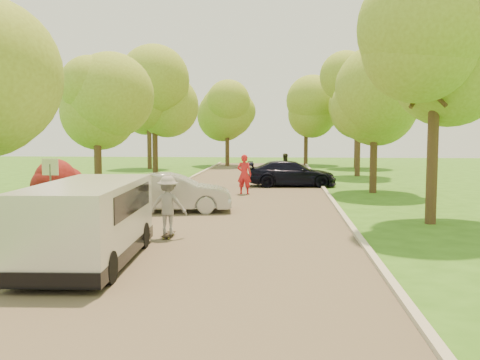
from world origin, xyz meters
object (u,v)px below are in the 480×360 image
(minivan, at_px, (89,221))
(skateboarder, at_px, (168,205))
(street_sign, at_px, (50,177))
(dark_sedan, at_px, (292,174))
(person_striped, at_px, (244,174))
(silver_sedan, at_px, (173,193))
(longboard, at_px, (168,234))
(person_olive, at_px, (285,168))

(minivan, bearing_deg, skateboarder, 66.29)
(street_sign, bearing_deg, dark_sedan, 57.30)
(street_sign, bearing_deg, person_striped, 56.62)
(street_sign, bearing_deg, minivan, -58.08)
(street_sign, height_order, skateboarder, street_sign)
(silver_sedan, height_order, longboard, silver_sedan)
(silver_sedan, relative_size, person_striped, 2.29)
(minivan, distance_m, person_striped, 14.21)
(street_sign, xyz_separation_m, minivan, (3.20, -5.14, -0.56))
(minivan, xyz_separation_m, dark_sedan, (4.98, 17.88, -0.29))
(minivan, relative_size, longboard, 5.98)
(dark_sedan, distance_m, person_striped, 4.59)
(minivan, bearing_deg, dark_sedan, 71.42)
(skateboarder, bearing_deg, person_striped, -96.97)
(person_olive, bearing_deg, longboard, 69.41)
(longboard, relative_size, person_olive, 0.50)
(minivan, xyz_separation_m, longboard, (1.18, 3.12, -0.91))
(minivan, bearing_deg, street_sign, 118.89)
(dark_sedan, relative_size, person_striped, 2.52)
(street_sign, height_order, minivan, street_sign)
(person_striped, relative_size, person_olive, 1.12)
(street_sign, bearing_deg, skateboarder, -24.73)
(silver_sedan, relative_size, dark_sedan, 0.91)
(dark_sedan, bearing_deg, silver_sedan, 150.26)
(street_sign, relative_size, silver_sedan, 0.49)
(dark_sedan, xyz_separation_m, longboard, (-3.80, -14.76, -0.62))
(street_sign, xyz_separation_m, dark_sedan, (8.18, 12.74, -0.85))
(silver_sedan, height_order, person_olive, person_olive)
(street_sign, xyz_separation_m, person_striped, (5.81, 8.82, -0.59))
(person_striped, height_order, person_olive, person_striped)
(longboard, bearing_deg, person_striped, -96.97)
(dark_sedan, height_order, longboard, dark_sedan)
(dark_sedan, distance_m, longboard, 15.26)
(dark_sedan, bearing_deg, street_sign, 142.97)
(longboard, bearing_deg, dark_sedan, -103.88)
(longboard, xyz_separation_m, skateboarder, (0.00, 0.00, 0.86))
(dark_sedan, distance_m, person_olive, 2.42)
(silver_sedan, relative_size, longboard, 5.15)
(dark_sedan, xyz_separation_m, person_olive, (-0.38, 2.38, 0.16))
(minivan, xyz_separation_m, silver_sedan, (0.30, 8.03, -0.27))
(silver_sedan, bearing_deg, skateboarder, -176.58)
(person_striped, bearing_deg, person_olive, -96.41)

